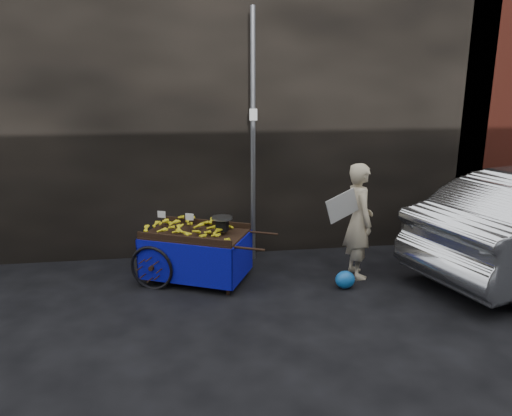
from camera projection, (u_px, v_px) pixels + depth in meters
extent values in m
plane|color=black|center=(245.00, 291.00, 7.14)|extent=(80.00, 80.00, 0.00)
cube|color=black|center=(170.00, 104.00, 8.84)|extent=(11.00, 2.00, 5.00)
cube|color=#591E14|center=(507.00, 101.00, 9.73)|extent=(3.00, 2.00, 5.00)
cylinder|color=slate|center=(253.00, 140.00, 7.91)|extent=(0.08, 0.08, 4.00)
cube|color=white|center=(253.00, 115.00, 7.76)|extent=(0.12, 0.02, 0.18)
cube|color=black|center=(196.00, 235.00, 7.37)|extent=(1.68, 1.42, 0.05)
cube|color=black|center=(206.00, 223.00, 7.74)|extent=(1.32, 0.64, 0.09)
cube|color=black|center=(183.00, 239.00, 6.96)|extent=(1.32, 0.64, 0.09)
cube|color=black|center=(228.00, 271.00, 6.95)|extent=(0.06, 0.06, 0.72)
cube|color=black|center=(244.00, 254.00, 7.62)|extent=(0.06, 0.06, 0.72)
cylinder|color=black|center=(249.00, 249.00, 6.77)|extent=(0.42, 0.22, 0.04)
cylinder|color=black|center=(264.00, 233.00, 7.44)|extent=(0.42, 0.22, 0.04)
torus|color=black|center=(151.00, 268.00, 7.16)|extent=(0.63, 0.32, 0.67)
torus|color=black|center=(180.00, 247.00, 8.06)|extent=(0.63, 0.32, 0.67)
cylinder|color=black|center=(167.00, 257.00, 7.61)|extent=(0.46, 0.93, 0.04)
cube|color=#060C7E|center=(183.00, 265.00, 7.02)|extent=(1.34, 0.64, 0.61)
cube|color=#060C7E|center=(208.00, 244.00, 7.87)|extent=(1.34, 0.64, 0.61)
cube|color=#060C7E|center=(153.00, 249.00, 7.65)|extent=(0.41, 0.85, 0.61)
cube|color=#060C7E|center=(242.00, 259.00, 7.24)|extent=(0.41, 0.85, 0.61)
cube|color=black|center=(222.00, 226.00, 7.26)|extent=(0.20, 0.18, 0.14)
cylinder|color=silver|center=(222.00, 218.00, 7.22)|extent=(0.40, 0.40, 0.03)
cube|color=white|center=(161.00, 214.00, 7.34)|extent=(0.12, 0.06, 0.10)
cube|color=white|center=(189.00, 217.00, 7.21)|extent=(0.12, 0.06, 0.10)
imported|color=#C2B290|center=(359.00, 221.00, 7.50)|extent=(0.44, 0.65, 1.75)
cube|color=#B2B3AC|center=(342.00, 206.00, 7.16)|extent=(0.56, 0.20, 0.50)
ellipsoid|color=blue|center=(345.00, 280.00, 7.22)|extent=(0.29, 0.23, 0.26)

